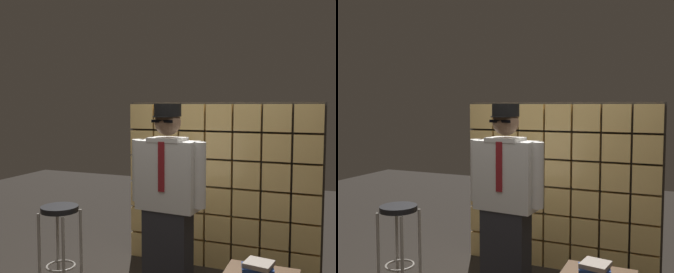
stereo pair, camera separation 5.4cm
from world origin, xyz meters
TOP-DOWN VIEW (x-y plane):
  - glass_block_wall at (0.00, 1.44)m, footprint 2.07×0.10m
  - standing_person at (-0.20, 0.50)m, footprint 0.70×0.31m
  - bar_stool at (-1.21, 0.35)m, footprint 0.34×0.34m
  - book_stack at (0.63, 0.13)m, footprint 0.24×0.20m

SIDE VIEW (x-z plane):
  - book_stack at x=0.63m, z-range 0.52..0.64m
  - bar_stool at x=-1.21m, z-range 0.20..1.00m
  - glass_block_wall at x=0.00m, z-range -0.02..1.76m
  - standing_person at x=-0.20m, z-range 0.04..1.78m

